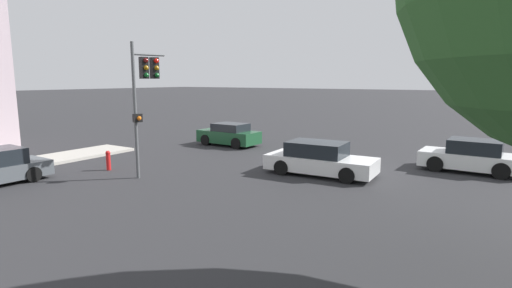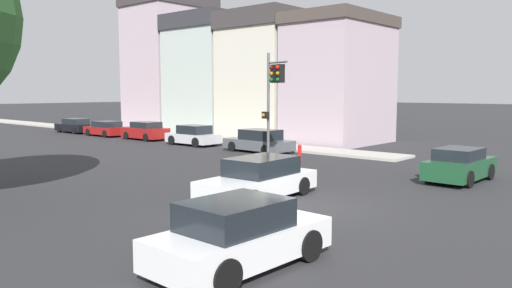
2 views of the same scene
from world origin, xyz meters
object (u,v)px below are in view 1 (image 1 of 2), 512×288
(crossing_car_2, at_px, (320,159))
(traffic_signal, at_px, (144,85))
(crossing_car_0, at_px, (471,157))
(fire_hydrant, at_px, (108,160))
(crossing_car_1, at_px, (229,135))

(crossing_car_2, bearing_deg, traffic_signal, -147.38)
(traffic_signal, xyz_separation_m, crossing_car_2, (-6.11, -4.38, -3.26))
(crossing_car_2, bearing_deg, crossing_car_0, 34.36)
(crossing_car_2, relative_size, fire_hydrant, 5.28)
(traffic_signal, distance_m, crossing_car_0, 14.89)
(crossing_car_2, distance_m, fire_hydrant, 9.72)
(traffic_signal, xyz_separation_m, crossing_car_0, (-11.69, -8.64, -3.24))
(crossing_car_1, xyz_separation_m, fire_hydrant, (0.49, 8.70, -0.20))
(crossing_car_0, relative_size, fire_hydrant, 4.59)
(crossing_car_0, height_order, fire_hydrant, crossing_car_0)
(traffic_signal, height_order, crossing_car_0, traffic_signal)
(crossing_car_0, bearing_deg, traffic_signal, 37.96)
(traffic_signal, bearing_deg, crossing_car_0, 49.37)
(crossing_car_1, distance_m, fire_hydrant, 8.71)
(traffic_signal, relative_size, fire_hydrant, 6.20)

